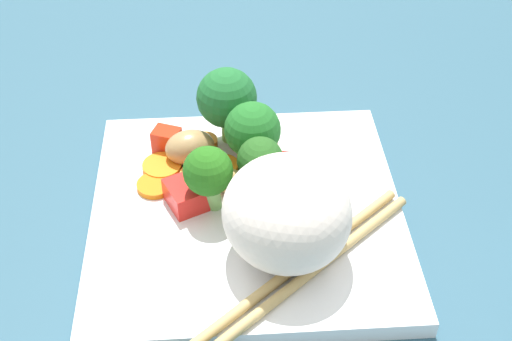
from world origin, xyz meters
TOP-DOWN VIEW (x-y plane):
  - ground_plane at (0.00, 0.00)cm, footprint 110.00×110.00cm
  - square_plate at (0.00, 0.00)cm, footprint 23.61×23.61cm
  - rice_mound at (4.77, 2.36)cm, footprint 11.46×11.25cm
  - broccoli_floret_0 at (-4.30, 0.76)cm, footprint 4.38×4.38cm
  - broccoli_floret_1 at (-1.09, 1.09)cm, footprint 3.45×3.45cm
  - broccoli_floret_2 at (0.18, -2.74)cm, footprint 3.66×3.66cm
  - broccoli_floret_3 at (-8.10, -0.98)cm, footprint 4.88×4.88cm
  - carrot_slice_0 at (-2.68, -6.91)cm, footprint 3.96×3.96cm
  - carrot_slice_1 at (-3.54, -3.79)cm, footprint 2.78×2.78cm
  - carrot_slice_2 at (-4.48, -1.49)cm, footprint 2.87×2.87cm
  - carrot_slice_3 at (-7.42, -3.00)cm, footprint 2.94×2.94cm
  - carrot_slice_4 at (-4.81, -6.41)cm, footprint 4.23×4.23cm
  - pepper_chunk_0 at (-7.20, -6.01)cm, footprint 2.34×2.58cm
  - pepper_chunk_1 at (-0.61, -4.52)cm, footprint 3.83×3.57cm
  - pepper_chunk_2 at (-7.07, 1.28)cm, footprint 3.45×3.50cm
  - pepper_chunk_3 at (-3.70, 2.49)cm, footprint 2.79×2.83cm
  - chicken_piece_0 at (-1.88, -1.20)cm, footprint 2.32×2.79cm
  - chicken_piece_3 at (-5.75, -4.13)cm, footprint 3.72×4.53cm
  - chopstick_pair at (7.44, 2.65)cm, footprint 15.56×18.52cm

SIDE VIEW (x-z plane):
  - ground_plane at x=0.00cm, z-range -2.00..0.00cm
  - square_plate at x=0.00cm, z-range 0.00..1.40cm
  - carrot_slice_0 at x=-2.68cm, z-range 1.40..1.86cm
  - carrot_slice_1 at x=-3.54cm, z-range 1.40..1.93cm
  - carrot_slice_4 at x=-4.81cm, z-range 1.40..1.95cm
  - carrot_slice_2 at x=-4.48cm, z-range 1.40..1.96cm
  - chopstick_pair at x=7.44cm, z-range 1.40..2.12cm
  - carrot_slice_3 at x=-7.42cm, z-range 1.40..2.17cm
  - pepper_chunk_3 at x=-3.70cm, z-range 1.40..2.78cm
  - pepper_chunk_1 at x=-0.61cm, z-range 1.40..3.29cm
  - chicken_piece_0 at x=-1.88cm, z-range 1.40..3.36cm
  - pepper_chunk_0 at x=-7.20cm, z-range 1.40..3.44cm
  - pepper_chunk_2 at x=-7.07cm, z-range 1.40..3.54cm
  - chicken_piece_3 at x=-5.75cm, z-range 1.40..4.14cm
  - broccoli_floret_1 at x=-1.09cm, z-range 2.18..7.50cm
  - broccoli_floret_2 at x=0.18cm, z-range 2.15..7.77cm
  - broccoli_floret_0 at x=-4.30cm, z-range 1.87..8.16cm
  - rice_mound at x=4.77cm, z-range 1.40..8.91cm
  - broccoli_floret_3 at x=-8.10cm, z-range 2.24..9.03cm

